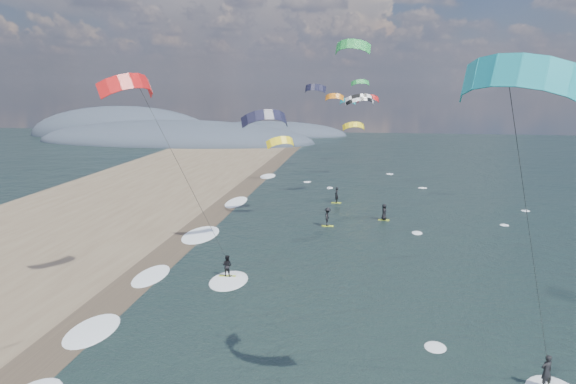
# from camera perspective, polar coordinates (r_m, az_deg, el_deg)

# --- Properties ---
(wet_sand_strip) EXTENTS (3.00, 240.00, 0.00)m
(wet_sand_strip) POSITION_cam_1_polar(r_m,az_deg,el_deg) (37.61, -17.59, -10.62)
(wet_sand_strip) COLOR #382D23
(wet_sand_strip) RESTS_ON ground
(coastal_hills) EXTENTS (80.00, 41.00, 15.00)m
(coastal_hills) POSITION_cam_1_polar(r_m,az_deg,el_deg) (138.65, -12.29, 5.35)
(coastal_hills) COLOR #3D4756
(coastal_hills) RESTS_ON ground
(kitesurfer_near_a) EXTENTS (7.74, 9.12, 15.02)m
(kitesurfer_near_a) POSITION_cam_1_polar(r_m,az_deg,el_deg) (20.45, 22.50, 3.23)
(kitesurfer_near_a) COLOR #B7D225
(kitesurfer_near_a) RESTS_ON ground
(kitesurfer_near_b) EXTENTS (6.64, 9.15, 14.65)m
(kitesurfer_near_b) POSITION_cam_1_polar(r_m,az_deg,el_deg) (35.11, -11.85, 3.82)
(kitesurfer_near_b) COLOR #B7D225
(kitesurfer_near_b) RESTS_ON ground
(far_kitesurfers) EXTENTS (6.48, 11.44, 1.83)m
(far_kitesurfers) POSITION_cam_1_polar(r_m,az_deg,el_deg) (56.46, 5.75, -1.89)
(far_kitesurfers) COLOR #B7D225
(far_kitesurfers) RESTS_ON ground
(bg_kite_field) EXTENTS (11.43, 69.18, 10.39)m
(bg_kite_field) POSITION_cam_1_polar(r_m,az_deg,el_deg) (75.19, 5.52, 9.52)
(bg_kite_field) COLOR black
(bg_kite_field) RESTS_ON ground
(shoreline_surf) EXTENTS (2.40, 79.40, 0.11)m
(shoreline_surf) POSITION_cam_1_polar(r_m,az_deg,el_deg) (41.20, -13.18, -8.45)
(shoreline_surf) COLOR white
(shoreline_surf) RESTS_ON ground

